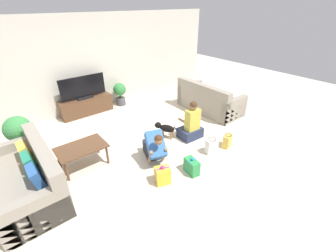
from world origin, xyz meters
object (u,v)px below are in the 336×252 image
Objects in this scene: tv at (83,89)px; person_kneeling at (154,147)px; potted_plant_corner_left at (19,132)px; gift_box_b at (163,175)px; tv_console at (87,106)px; potted_plant_back_right at (120,92)px; coffee_table at (82,149)px; gift_box_a at (192,166)px; person_sitting at (191,125)px; gift_bag_a at (212,146)px; gift_bag_b at (227,141)px; dog at (165,128)px; sofa_left at (28,179)px; sofa_right at (209,101)px.

tv reaches higher than person_kneeling.
potted_plant_corner_left is 2.39× the size of gift_box_b.
potted_plant_corner_left is at bearing -147.56° from tv.
tv_console is 1.07m from potted_plant_back_right.
gift_box_a is (1.48, -1.49, -0.24)m from coffee_table.
gift_box_b reaches higher than gift_box_a.
tv_console is 0.51m from tv.
potted_plant_back_right is at bearing -80.10° from person_sitting.
person_sitting is at bearing 27.88° from gift_box_b.
gift_box_a is 1.01× the size of gift_bag_a.
tv_console is at bearing 115.65° from gift_bag_b.
dog is (2.70, -1.29, -0.32)m from potted_plant_corner_left.
sofa_left is 1.50× the size of tv.
sofa_right is 1.96m from dog.
sofa_right is 2.87m from gift_box_a.
tv_console is at bearing 110.14° from gift_bag_a.
dog reaches higher than gift_bag_a.
tv_console is (-2.85, 2.06, -0.07)m from sofa_right.
tv is (0.96, 2.24, 0.36)m from coffee_table.
person_kneeling is at bearing 66.06° from gift_box_b.
sofa_left is at bearing -128.63° from tv_console.
sofa_left is at bearing 147.72° from gift_box_b.
gift_bag_a is at bearing -69.86° from tv.
gift_box_a is at bearing -47.69° from person_kneeling.
dog is (-1.93, -0.36, -0.06)m from sofa_right.
gift_bag_b is at bearing -35.19° from potted_plant_corner_left.
gift_box_b is 1.80m from gift_bag_b.
gift_box_a is (-0.87, -0.91, -0.19)m from person_sitting.
sofa_left is 1.00× the size of sofa_right.
person_kneeling is 2.25× the size of gift_box_b.
gift_box_b is at bearing 19.54° from dog.
person_sitting is (3.31, -0.41, 0.03)m from sofa_left.
person_sitting reaches higher than person_kneeling.
sofa_left is 1.31m from potted_plant_corner_left.
gift_box_a is at bearing 125.61° from sofa_right.
dog is at bearing 108.60° from gift_bag_a.
person_kneeling reaches higher than gift_box_a.
sofa_right reaches higher than gift_box_a.
sofa_right is at bearing 2.65° from coffee_table.
sofa_left reaches higher than gift_bag_a.
tv_console is (1.93, 2.41, -0.07)m from sofa_left.
person_kneeling is at bearing 153.11° from gift_bag_a.
potted_plant_back_right is 1.35× the size of dog.
sofa_left is at bearing 160.75° from gift_bag_a.
potted_plant_back_right is at bearing -2.71° from tv_console.
tv is 1.32× the size of person_sitting.
gift_bag_a is (3.23, -1.13, -0.14)m from sofa_left.
sofa_left reaches higher than coffee_table.
sofa_right is at bearing 27.64° from gift_box_b.
dog is at bearing 72.85° from gift_box_a.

